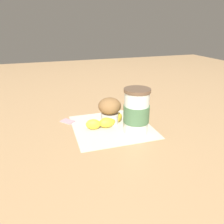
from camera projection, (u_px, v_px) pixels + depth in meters
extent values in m
plane|color=tan|center=(112.00, 127.00, 0.77)|extent=(3.00, 3.00, 0.00)
cube|color=beige|center=(112.00, 126.00, 0.77)|extent=(0.27, 0.27, 0.00)
cylinder|color=silver|center=(136.00, 112.00, 0.71)|extent=(0.08, 0.08, 0.14)
cylinder|color=brown|center=(137.00, 90.00, 0.68)|extent=(0.09, 0.09, 0.01)
cylinder|color=#4C754C|center=(136.00, 113.00, 0.71)|extent=(0.08, 0.08, 0.06)
cylinder|color=white|center=(110.00, 118.00, 0.79)|extent=(0.06, 0.06, 0.04)
ellipsoid|color=olive|center=(110.00, 106.00, 0.77)|extent=(0.08, 0.08, 0.06)
ellipsoid|color=yellow|center=(93.00, 124.00, 0.74)|extent=(0.06, 0.04, 0.04)
ellipsoid|color=yellow|center=(107.00, 122.00, 0.76)|extent=(0.06, 0.04, 0.04)
ellipsoid|color=yellow|center=(117.00, 118.00, 0.80)|extent=(0.06, 0.05, 0.04)
cube|color=pink|center=(68.00, 121.00, 0.81)|extent=(0.06, 0.06, 0.01)
cube|color=#9E7547|center=(137.00, 109.00, 0.93)|extent=(0.07, 0.09, 0.00)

